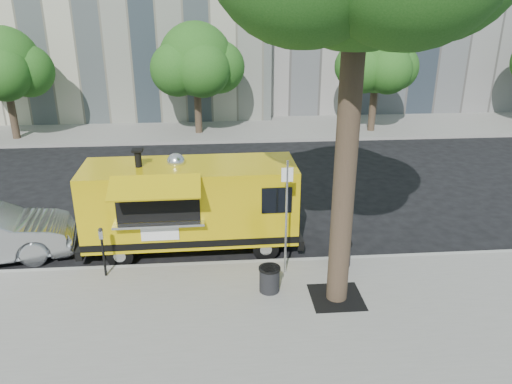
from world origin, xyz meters
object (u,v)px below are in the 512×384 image
Objects in this scene: far_tree_b at (196,59)px; sign_post at (286,211)px; parking_meter at (102,246)px; trash_bin_left at (269,278)px; far_tree_a at (3,63)px; food_truck at (190,204)px; far_tree_c at (377,61)px; trash_bin_right at (341,253)px.

far_tree_b is 14.61m from sign_post.
sign_post is (2.55, -14.25, -1.98)m from far_tree_b.
parking_meter reaches higher than trash_bin_left.
parking_meter is (7.00, -13.65, -2.79)m from far_tree_a.
sign_post is at bearing -36.21° from food_truck.
food_truck is 9.70× the size of trash_bin_left.
food_truck is at bearing 144.78° from sign_post.
parking_meter is at bearing 165.78° from trash_bin_left.
far_tree_c is 15.48m from sign_post.
far_tree_a is at bearing -177.46° from far_tree_b.
far_tree_c is (9.00, -0.30, -0.12)m from far_tree_b.
trash_bin_right is (6.06, 0.05, -0.48)m from parking_meter.
parking_meter is (-11.00, -13.75, -2.74)m from far_tree_c.
trash_bin_left is 0.97× the size of trash_bin_right.
food_truck is at bearing 159.57° from trash_bin_right.
far_tree_b is 9.01m from far_tree_c.
food_truck is (2.11, 1.52, 0.42)m from parking_meter.
parking_meter is 4.22m from trash_bin_left.
far_tree_a is 18.00m from far_tree_c.
sign_post is (-6.45, -13.95, -1.87)m from far_tree_c.
far_tree_a is 4.01× the size of parking_meter.
far_tree_b reaches higher than trash_bin_right.
food_truck is at bearing 35.76° from parking_meter.
far_tree_a is at bearing 117.15° from parking_meter.
sign_post is at bearing -170.61° from trash_bin_right.
food_truck is (-2.44, 1.72, -0.45)m from sign_post.
far_tree_c is 0.85× the size of food_truck.
sign_post is (11.55, -13.85, -1.93)m from far_tree_a.
far_tree_a reaches higher than food_truck.
trash_bin_right is at bearing 9.39° from sign_post.
far_tree_b is 12.76m from food_truck.
far_tree_b is 8.43× the size of trash_bin_right.
sign_post is at bearing -50.17° from far_tree_a.
far_tree_b is (9.00, 0.40, 0.06)m from far_tree_a.
far_tree_b is at bearing 97.78° from trash_bin_left.
sign_post reaches higher than trash_bin_right.
far_tree_a is 18.67m from trash_bin_left.
parking_meter is at bearing -179.53° from trash_bin_right.
sign_post reaches higher than food_truck.
sign_post is 4.76× the size of trash_bin_left.
far_tree_a is 9.01m from far_tree_b.
far_tree_b is at bearing 89.52° from food_truck.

